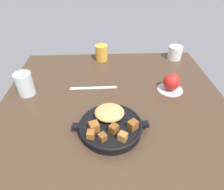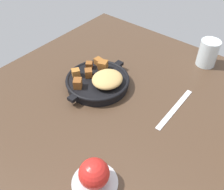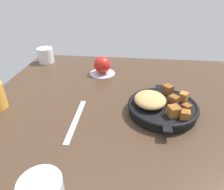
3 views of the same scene
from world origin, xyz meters
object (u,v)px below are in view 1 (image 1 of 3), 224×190
at_px(red_apple, 172,82).
at_px(juice_glass_amber, 102,53).
at_px(ceramic_mug_white, 175,53).
at_px(butter_knife, 93,88).
at_px(water_glass_tall, 25,84).
at_px(cast_iron_skillet, 111,125).

xyz_separation_m(red_apple, juice_glass_amber, (-0.30, 0.30, -0.00)).
bearing_deg(ceramic_mug_white, butter_knife, -148.89).
distance_m(ceramic_mug_white, juice_glass_amber, 0.41).
xyz_separation_m(water_glass_tall, juice_glass_amber, (0.32, 0.30, -0.01)).
bearing_deg(water_glass_tall, ceramic_mug_white, 22.14).
bearing_deg(cast_iron_skillet, juice_glass_amber, 93.05).
bearing_deg(juice_glass_amber, ceramic_mug_white, -0.68).
xyz_separation_m(butter_knife, water_glass_tall, (-0.28, -0.03, 0.05)).
height_order(ceramic_mug_white, juice_glass_amber, juice_glass_amber).
xyz_separation_m(butter_knife, juice_glass_amber, (0.04, 0.27, 0.04)).
xyz_separation_m(red_apple, butter_knife, (-0.34, 0.03, -0.04)).
bearing_deg(water_glass_tall, cast_iron_skillet, -33.00).
relative_size(red_apple, water_glass_tall, 0.73).
bearing_deg(butter_knife, juice_glass_amber, 81.24).
relative_size(red_apple, juice_glass_amber, 0.86).
xyz_separation_m(cast_iron_skillet, red_apple, (0.27, 0.23, 0.02)).
bearing_deg(ceramic_mug_white, cast_iron_skillet, -125.91).
bearing_deg(water_glass_tall, red_apple, -0.10).
bearing_deg(butter_knife, cast_iron_skillet, -76.07).
distance_m(cast_iron_skillet, juice_glass_amber, 0.53).
relative_size(ceramic_mug_white, water_glass_tall, 0.75).
height_order(red_apple, water_glass_tall, water_glass_tall).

